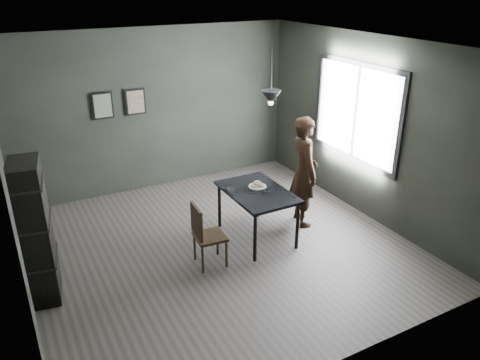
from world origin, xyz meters
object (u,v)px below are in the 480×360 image
wood_chair (204,232)px  shelf_unit (36,233)px  pendant_lamp (271,97)px  cafe_table (257,196)px  woman (304,172)px  white_plate (257,187)px

wood_chair → shelf_unit: size_ratio=0.51×
pendant_lamp → cafe_table: bearing=-158.2°
woman → shelf_unit: bearing=104.7°
white_plate → pendant_lamp: 1.31m
cafe_table → wood_chair: wood_chair is taller
wood_chair → shelf_unit: shelf_unit is taller
wood_chair → pendant_lamp: bearing=23.2°
wood_chair → shelf_unit: (-1.95, 0.32, 0.36)m
white_plate → shelf_unit: bearing=-178.2°
cafe_table → woman: woman is taller
cafe_table → pendant_lamp: size_ratio=1.39×
shelf_unit → pendant_lamp: 3.39m
shelf_unit → woman: bearing=9.8°
woman → shelf_unit: 3.77m
white_plate → wood_chair: wood_chair is taller
white_plate → cafe_table: bearing=-121.7°
cafe_table → pendant_lamp: bearing=21.8°
white_plate → woman: (0.78, -0.04, 0.10)m
wood_chair → white_plate: bearing=26.3°
pendant_lamp → white_plate: bearing=179.3°
cafe_table → white_plate: white_plate is taller
white_plate → wood_chair: (-1.03, -0.41, -0.25)m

